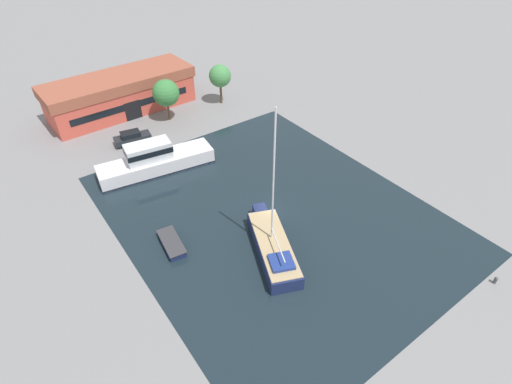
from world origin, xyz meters
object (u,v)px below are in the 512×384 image
(quay_tree_by_water, at_px, (220,76))
(small_dinghy, at_px, (172,243))
(motor_cruiser, at_px, (154,161))
(parked_car, at_px, (132,137))
(sailboat_moored, at_px, (273,246))
(quay_tree_near_building, at_px, (166,93))
(warehouse_building, at_px, (121,93))

(quay_tree_by_water, height_order, small_dinghy, quay_tree_by_water)
(motor_cruiser, bearing_deg, parked_car, 6.18)
(sailboat_moored, height_order, motor_cruiser, sailboat_moored)
(sailboat_moored, distance_m, small_dinghy, 9.59)
(quay_tree_by_water, distance_m, sailboat_moored, 32.58)
(motor_cruiser, bearing_deg, quay_tree_near_building, -25.58)
(warehouse_building, distance_m, quay_tree_near_building, 8.02)
(quay_tree_near_building, height_order, motor_cruiser, quay_tree_near_building)
(quay_tree_by_water, height_order, sailboat_moored, sailboat_moored)
(small_dinghy, bearing_deg, warehouse_building, -96.01)
(parked_car, relative_size, small_dinghy, 1.13)
(quay_tree_near_building, xyz_separation_m, small_dinghy, (-11.30, -23.12, -3.75))
(quay_tree_by_water, bearing_deg, motor_cruiser, -145.93)
(motor_cruiser, bearing_deg, warehouse_building, -1.50)
(quay_tree_by_water, relative_size, small_dinghy, 1.39)
(quay_tree_by_water, distance_m, motor_cruiser, 19.70)
(motor_cruiser, xyz_separation_m, small_dinghy, (-4.18, -12.45, -1.04))
(parked_car, xyz_separation_m, motor_cruiser, (-0.26, -7.62, 0.55))
(parked_car, bearing_deg, small_dinghy, -2.95)
(warehouse_building, height_order, quay_tree_near_building, quay_tree_near_building)
(warehouse_building, xyz_separation_m, parked_car, (-2.69, -9.77, -1.88))
(sailboat_moored, relative_size, motor_cruiser, 1.05)
(motor_cruiser, distance_m, small_dinghy, 13.17)
(parked_car, height_order, motor_cruiser, motor_cruiser)
(quay_tree_near_building, height_order, small_dinghy, quay_tree_near_building)
(warehouse_building, distance_m, small_dinghy, 30.77)
(motor_cruiser, bearing_deg, quay_tree_by_water, -47.79)
(quay_tree_near_building, bearing_deg, sailboat_moored, -97.88)
(warehouse_building, xyz_separation_m, small_dinghy, (-7.14, -29.84, -2.37))
(quay_tree_near_building, relative_size, quay_tree_by_water, 1.00)
(warehouse_building, bearing_deg, small_dinghy, -105.71)
(parked_car, distance_m, sailboat_moored, 26.49)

